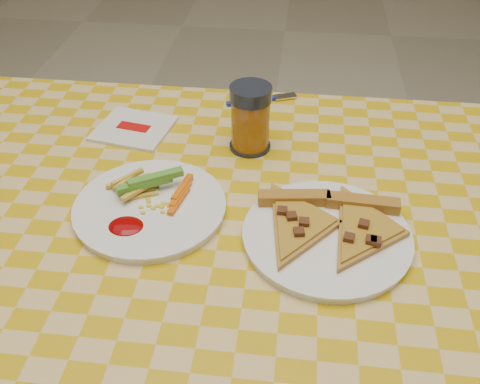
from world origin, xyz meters
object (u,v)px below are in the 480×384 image
(table, at_px, (224,252))
(plate_right, at_px, (326,237))
(plate_left, at_px, (150,208))
(drink_glass, at_px, (250,119))

(table, height_order, plate_right, plate_right)
(plate_left, relative_size, plate_right, 0.96)
(plate_right, xyz_separation_m, drink_glass, (-0.14, 0.24, 0.06))
(plate_right, bearing_deg, drink_glass, 120.78)
(table, bearing_deg, plate_right, -9.41)
(table, distance_m, plate_right, 0.19)
(plate_left, relative_size, drink_glass, 1.92)
(table, bearing_deg, plate_left, 176.59)
(plate_left, bearing_deg, table, -3.41)
(plate_left, xyz_separation_m, drink_glass, (0.14, 0.21, 0.06))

